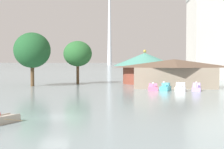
# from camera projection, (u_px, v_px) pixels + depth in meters

# --- Properties ---
(ground_plane) EXTENTS (2000.00, 2000.00, 0.00)m
(ground_plane) POSITION_uv_depth(u_px,v_px,m) (54.00, 117.00, 29.96)
(ground_plane) COLOR gray
(rowboat_with_rower) EXTENTS (3.51, 3.46, 1.30)m
(rowboat_with_rower) POSITION_uv_depth(u_px,v_px,m) (0.00, 120.00, 26.73)
(rowboat_with_rower) COLOR #ADA393
(rowboat_with_rower) RESTS_ON ground
(pedal_boat_pink) EXTENTS (1.66, 2.43, 1.48)m
(pedal_boat_pink) POSITION_uv_depth(u_px,v_px,m) (153.00, 88.00, 56.92)
(pedal_boat_pink) COLOR pink
(pedal_boat_pink) RESTS_ON ground
(pedal_boat_cyan) EXTENTS (2.20, 3.17, 1.66)m
(pedal_boat_cyan) POSITION_uv_depth(u_px,v_px,m) (166.00, 87.00, 56.91)
(pedal_boat_cyan) COLOR #4CB7CC
(pedal_boat_cyan) RESTS_ON ground
(pedal_boat_white) EXTENTS (2.12, 2.60, 1.53)m
(pedal_boat_white) POSITION_uv_depth(u_px,v_px,m) (180.00, 88.00, 55.38)
(pedal_boat_white) COLOR white
(pedal_boat_white) RESTS_ON ground
(pedal_boat_lavender) EXTENTS (1.95, 2.82, 1.64)m
(pedal_boat_lavender) POSITION_uv_depth(u_px,v_px,m) (197.00, 88.00, 56.16)
(pedal_boat_lavender) COLOR #B299D8
(pedal_boat_lavender) RESTS_ON ground
(boathouse) EXTENTS (16.00, 6.67, 5.30)m
(boathouse) POSITION_uv_depth(u_px,v_px,m) (174.00, 73.00, 62.30)
(boathouse) COLOR gray
(boathouse) RESTS_ON ground
(green_roof_pavilion) EXTENTS (13.83, 13.83, 7.46)m
(green_roof_pavilion) POSITION_uv_depth(u_px,v_px,m) (145.00, 65.00, 74.78)
(green_roof_pavilion) COLOR brown
(green_roof_pavilion) RESTS_ON ground
(shoreline_tree_tall_left) EXTENTS (7.17, 7.17, 10.54)m
(shoreline_tree_tall_left) POSITION_uv_depth(u_px,v_px,m) (32.00, 50.00, 66.48)
(shoreline_tree_tall_left) COLOR brown
(shoreline_tree_tall_left) RESTS_ON ground
(shoreline_tree_mid) EXTENTS (6.13, 6.13, 9.29)m
(shoreline_tree_mid) POSITION_uv_depth(u_px,v_px,m) (78.00, 54.00, 73.28)
(shoreline_tree_mid) COLOR brown
(shoreline_tree_mid) RESTS_ON ground
(distant_broadcast_tower) EXTENTS (8.52, 8.52, 182.69)m
(distant_broadcast_tower) POSITION_uv_depth(u_px,v_px,m) (109.00, 4.00, 437.07)
(distant_broadcast_tower) COLOR silver
(distant_broadcast_tower) RESTS_ON ground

